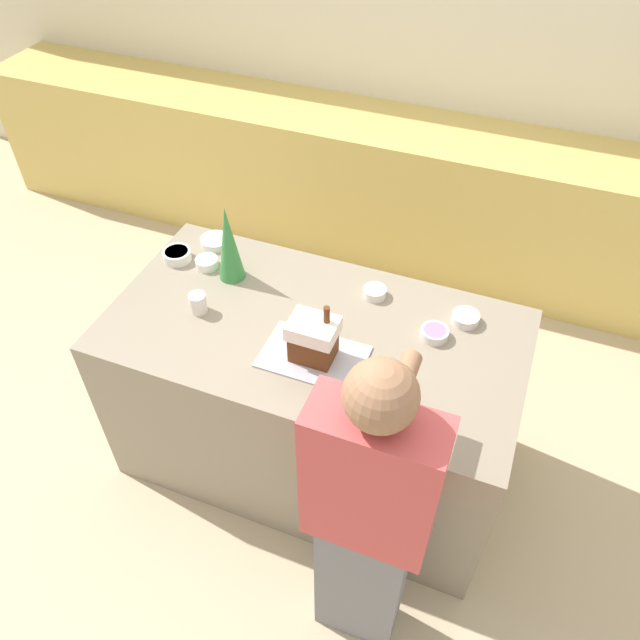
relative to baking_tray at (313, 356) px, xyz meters
The scene contains 15 objects.
ground_plane 0.90m from the baking_tray, 111.90° to the left, with size 12.00×12.00×0.00m, color #C6B28E.
wall_back 2.24m from the baking_tray, 91.51° to the left, with size 8.00×0.05×2.60m.
back_cabinet_block 1.92m from the baking_tray, 91.77° to the left, with size 6.00×0.60×0.93m.
kitchen_island 0.47m from the baking_tray, 111.90° to the left, with size 1.71×0.90×0.88m.
baking_tray is the anchor object (origin of this frame).
gingerbread_house 0.10m from the baking_tray, 26.30° to the left, with size 0.18×0.14×0.25m.
decorative_tree 0.63m from the baking_tray, 148.03° to the left, with size 0.12×0.12×0.36m.
candy_bowl_near_tray_right 0.87m from the baking_tray, 157.31° to the left, with size 0.13×0.13×0.05m.
candy_bowl_far_right 0.49m from the baking_tray, 34.19° to the left, with size 0.11×0.11×0.04m.
candy_bowl_front_corner 0.44m from the baking_tray, 75.24° to the left, with size 0.10×0.10×0.04m.
candy_bowl_behind_tray 0.73m from the baking_tray, 152.53° to the left, with size 0.10×0.10×0.04m.
candy_bowl_center_rear 0.65m from the baking_tray, 38.97° to the left, with size 0.11×0.11×0.04m.
candy_bowl_near_tray_left 0.85m from the baking_tray, 144.46° to the left, with size 0.14×0.14×0.04m.
mug 0.55m from the baking_tray, behind, with size 0.07×0.07×0.09m.
person 0.66m from the baking_tray, 52.63° to the right, with size 0.40×0.51×1.54m.
Camera 1 is at (0.68, -1.65, 2.67)m, focal length 35.00 mm.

